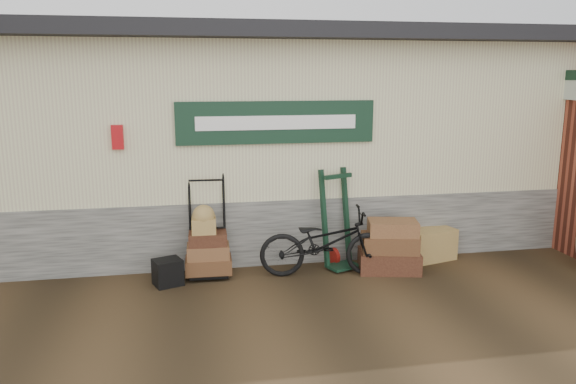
% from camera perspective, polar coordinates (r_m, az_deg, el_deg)
% --- Properties ---
extents(ground, '(80.00, 80.00, 0.00)m').
position_cam_1_polar(ground, '(6.91, 2.76, -9.90)').
color(ground, black).
rests_on(ground, ground).
extents(station_building, '(14.40, 4.10, 3.20)m').
position_cam_1_polar(station_building, '(9.15, -1.17, 5.94)').
color(station_building, '#4C4C47').
rests_on(station_building, ground).
extents(porter_trolley, '(0.73, 0.56, 1.42)m').
position_cam_1_polar(porter_trolley, '(7.33, -8.20, -2.90)').
color(porter_trolley, black).
rests_on(porter_trolley, ground).
extents(green_barrow, '(0.60, 0.55, 1.33)m').
position_cam_1_polar(green_barrow, '(7.54, 5.04, -2.75)').
color(green_barrow, black).
rests_on(green_barrow, ground).
extents(suitcase_stack, '(0.88, 0.66, 0.70)m').
position_cam_1_polar(suitcase_stack, '(7.55, 10.28, -5.36)').
color(suitcase_stack, '#361A11').
rests_on(suitcase_stack, ground).
extents(wicker_hamper, '(0.77, 0.60, 0.44)m').
position_cam_1_polar(wicker_hamper, '(8.19, 14.13, -5.12)').
color(wicker_hamper, brown).
rests_on(wicker_hamper, ground).
extents(black_trunk, '(0.41, 0.38, 0.33)m').
position_cam_1_polar(black_trunk, '(7.16, -12.12, -7.97)').
color(black_trunk, black).
rests_on(black_trunk, ground).
extents(bicycle, '(0.81, 1.76, 0.98)m').
position_cam_1_polar(bicycle, '(7.24, 3.81, -4.78)').
color(bicycle, black).
rests_on(bicycle, ground).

